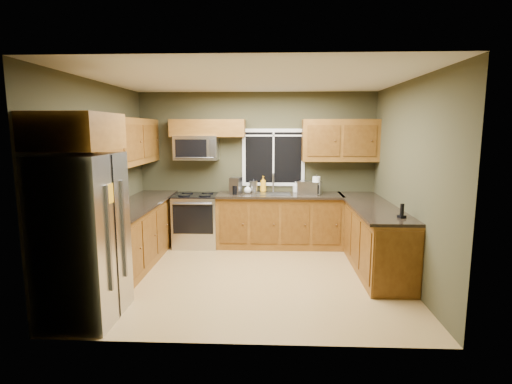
# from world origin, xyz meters

# --- Properties ---
(floor) EXTENTS (4.20, 4.20, 0.00)m
(floor) POSITION_xyz_m (0.00, 0.00, 0.00)
(floor) COLOR #9F7C46
(floor) RESTS_ON ground
(ceiling) EXTENTS (4.20, 4.20, 0.00)m
(ceiling) POSITION_xyz_m (0.00, 0.00, 2.70)
(ceiling) COLOR white
(ceiling) RESTS_ON back_wall
(back_wall) EXTENTS (4.20, 0.00, 4.20)m
(back_wall) POSITION_xyz_m (0.00, 1.80, 1.35)
(back_wall) COLOR #3A3822
(back_wall) RESTS_ON ground
(front_wall) EXTENTS (4.20, 0.00, 4.20)m
(front_wall) POSITION_xyz_m (0.00, -1.80, 1.35)
(front_wall) COLOR #3A3822
(front_wall) RESTS_ON ground
(left_wall) EXTENTS (0.00, 3.60, 3.60)m
(left_wall) POSITION_xyz_m (-2.10, 0.00, 1.35)
(left_wall) COLOR #3A3822
(left_wall) RESTS_ON ground
(right_wall) EXTENTS (0.00, 3.60, 3.60)m
(right_wall) POSITION_xyz_m (2.10, 0.00, 1.35)
(right_wall) COLOR #3A3822
(right_wall) RESTS_ON ground
(window) EXTENTS (1.12, 0.03, 1.02)m
(window) POSITION_xyz_m (0.30, 1.78, 1.55)
(window) COLOR white
(window) RESTS_ON back_wall
(base_cabinets_left) EXTENTS (0.60, 2.65, 0.90)m
(base_cabinets_left) POSITION_xyz_m (-1.80, 0.48, 0.45)
(base_cabinets_left) COLOR brown
(base_cabinets_left) RESTS_ON ground
(countertop_left) EXTENTS (0.65, 2.65, 0.04)m
(countertop_left) POSITION_xyz_m (-1.78, 0.48, 0.92)
(countertop_left) COLOR black
(countertop_left) RESTS_ON base_cabinets_left
(base_cabinets_back) EXTENTS (2.17, 0.60, 0.90)m
(base_cabinets_back) POSITION_xyz_m (0.42, 1.50, 0.45)
(base_cabinets_back) COLOR brown
(base_cabinets_back) RESTS_ON ground
(countertop_back) EXTENTS (2.17, 0.65, 0.04)m
(countertop_back) POSITION_xyz_m (0.42, 1.48, 0.92)
(countertop_back) COLOR black
(countertop_back) RESTS_ON base_cabinets_back
(base_cabinets_peninsula) EXTENTS (0.60, 2.52, 0.90)m
(base_cabinets_peninsula) POSITION_xyz_m (1.80, 0.54, 0.45)
(base_cabinets_peninsula) COLOR brown
(base_cabinets_peninsula) RESTS_ON ground
(countertop_peninsula) EXTENTS (0.65, 2.50, 0.04)m
(countertop_peninsula) POSITION_xyz_m (1.78, 0.55, 0.92)
(countertop_peninsula) COLOR black
(countertop_peninsula) RESTS_ON base_cabinets_peninsula
(upper_cabinets_left) EXTENTS (0.33, 2.65, 0.72)m
(upper_cabinets_left) POSITION_xyz_m (-1.94, 0.48, 1.86)
(upper_cabinets_left) COLOR brown
(upper_cabinets_left) RESTS_ON left_wall
(upper_cabinets_back_left) EXTENTS (1.30, 0.33, 0.30)m
(upper_cabinets_back_left) POSITION_xyz_m (-0.85, 1.64, 2.07)
(upper_cabinets_back_left) COLOR brown
(upper_cabinets_back_left) RESTS_ON back_wall
(upper_cabinets_back_right) EXTENTS (1.30, 0.33, 0.72)m
(upper_cabinets_back_right) POSITION_xyz_m (1.45, 1.64, 1.86)
(upper_cabinets_back_right) COLOR brown
(upper_cabinets_back_right) RESTS_ON back_wall
(upper_cabinet_over_fridge) EXTENTS (0.72, 0.90, 0.38)m
(upper_cabinet_over_fridge) POSITION_xyz_m (-1.74, -1.30, 2.03)
(upper_cabinet_over_fridge) COLOR brown
(upper_cabinet_over_fridge) RESTS_ON left_wall
(refrigerator) EXTENTS (0.74, 0.90, 1.80)m
(refrigerator) POSITION_xyz_m (-1.74, -1.30, 0.90)
(refrigerator) COLOR #B7B7BC
(refrigerator) RESTS_ON ground
(range) EXTENTS (0.76, 0.69, 0.94)m
(range) POSITION_xyz_m (-1.05, 1.47, 0.47)
(range) COLOR #B7B7BC
(range) RESTS_ON ground
(microwave) EXTENTS (0.76, 0.41, 0.42)m
(microwave) POSITION_xyz_m (-1.05, 1.61, 1.73)
(microwave) COLOR #B7B7BC
(microwave) RESTS_ON back_wall
(sink) EXTENTS (0.60, 0.42, 0.36)m
(sink) POSITION_xyz_m (0.30, 1.49, 0.95)
(sink) COLOR slate
(sink) RESTS_ON countertop_back
(toaster_oven) EXTENTS (0.44, 0.40, 0.22)m
(toaster_oven) POSITION_xyz_m (0.93, 1.49, 1.05)
(toaster_oven) COLOR #B7B7BC
(toaster_oven) RESTS_ON countertop_back
(coffee_maker) EXTENTS (0.22, 0.26, 0.29)m
(coffee_maker) POSITION_xyz_m (-0.35, 1.46, 1.07)
(coffee_maker) COLOR slate
(coffee_maker) RESTS_ON countertop_back
(kettle) EXTENTS (0.15, 0.15, 0.25)m
(kettle) POSITION_xyz_m (-0.05, 1.65, 1.05)
(kettle) COLOR #B7B7BC
(kettle) RESTS_ON countertop_back
(paper_towel_roll) EXTENTS (0.16, 0.16, 0.34)m
(paper_towel_roll) POSITION_xyz_m (1.04, 1.43, 1.10)
(paper_towel_roll) COLOR white
(paper_towel_roll) RESTS_ON countertop_back
(soap_bottle_a) EXTENTS (0.14, 0.14, 0.29)m
(soap_bottle_a) POSITION_xyz_m (0.12, 1.70, 1.08)
(soap_bottle_a) COLOR orange
(soap_bottle_a) RESTS_ON countertop_back
(soap_bottle_b) EXTENTS (0.10, 0.10, 0.19)m
(soap_bottle_b) POSITION_xyz_m (0.70, 1.70, 1.03)
(soap_bottle_b) COLOR white
(soap_bottle_b) RESTS_ON countertop_back
(soap_bottle_c) EXTENTS (0.14, 0.14, 0.16)m
(soap_bottle_c) POSITION_xyz_m (-0.15, 1.54, 1.02)
(soap_bottle_c) COLOR white
(soap_bottle_c) RESTS_ON countertop_back
(cordless_phone) EXTENTS (0.10, 0.10, 0.18)m
(cordless_phone) POSITION_xyz_m (1.93, -0.34, 0.99)
(cordless_phone) COLOR black
(cordless_phone) RESTS_ON countertop_peninsula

